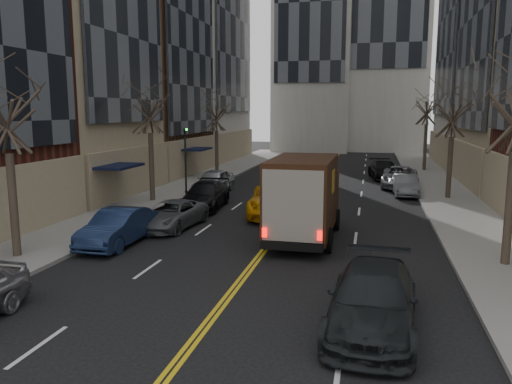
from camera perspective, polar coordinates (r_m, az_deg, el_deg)
sidewalk_left at (r=37.38m, az=-7.53°, el=0.85°), size 4.00×66.00×0.15m
sidewalk_right at (r=35.39m, az=20.93°, el=-0.16°), size 4.00×66.00×0.15m
tree_lf_near at (r=20.21m, az=-26.84°, el=10.36°), size 3.20×3.20×8.41m
tree_lf_mid at (r=30.46m, az=-12.12°, el=11.13°), size 3.20×3.20×8.91m
tree_lf_far at (r=42.59m, az=-4.58°, el=9.96°), size 3.20×3.20×8.12m
tree_rt_mid at (r=32.97m, az=21.67°, el=9.79°), size 3.20×3.20×8.32m
tree_rt_far at (r=47.87m, az=19.05°, el=10.27°), size 3.20×3.20×9.11m
traffic_signal at (r=31.85m, az=-8.07°, el=4.35°), size 0.29×0.26×4.70m
ups_truck at (r=21.36m, az=5.54°, el=-0.74°), size 2.76×6.60×3.60m
observer_sedan at (r=13.31m, az=13.21°, el=-11.86°), size 2.49×5.44×1.54m
taxi at (r=26.46m, az=2.32°, el=-0.92°), size 3.53×6.27×1.66m
pedestrian at (r=20.72m, az=1.66°, el=-4.01°), size 0.54×0.64×1.50m
parked_lf_b at (r=21.45m, az=-15.51°, el=-3.91°), size 1.61×4.53×1.49m
parked_lf_c at (r=23.96m, az=-9.67°, el=-2.58°), size 2.53×4.79×1.28m
parked_lf_d at (r=28.52m, az=-5.83°, el=-0.38°), size 2.46×5.26×1.49m
parked_lf_e at (r=33.88m, az=-4.86°, el=1.24°), size 2.08×4.71×1.58m
parked_rt_a at (r=34.09m, az=16.71°, el=0.75°), size 1.58×4.18×1.36m
parked_rt_b at (r=37.59m, az=16.14°, el=1.66°), size 2.83×5.59×1.52m
parked_rt_c at (r=42.00m, az=14.41°, el=2.50°), size 2.80×5.43×1.50m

